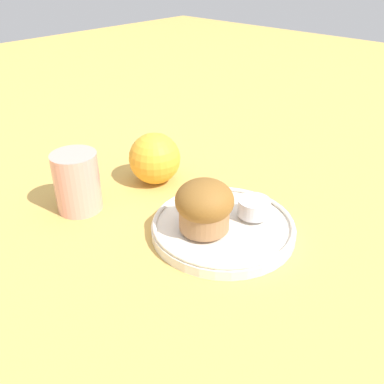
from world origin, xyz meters
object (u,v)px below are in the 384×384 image
at_px(orange_fruit, 155,158).
at_px(juice_glass, 77,182).
at_px(butter_knife, 206,205).
at_px(muffin, 204,206).

xyz_separation_m(orange_fruit, juice_glass, (-0.14, 0.02, 0.00)).
relative_size(orange_fruit, juice_glass, 0.94).
distance_m(butter_knife, juice_glass, 0.19).
relative_size(muffin, juice_glass, 0.86).
bearing_deg(butter_knife, orange_fruit, 49.24).
bearing_deg(muffin, butter_knife, 38.55).
height_order(muffin, juice_glass, juice_glass).
height_order(butter_knife, orange_fruit, orange_fruit).
distance_m(muffin, juice_glass, 0.20).
xyz_separation_m(muffin, butter_knife, (0.04, 0.03, -0.03)).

